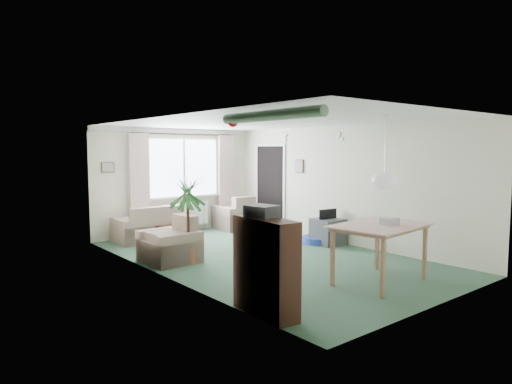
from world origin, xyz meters
TOP-DOWN VIEW (x-y plane):
  - ground at (0.00, 0.00)m, footprint 6.50×6.50m
  - window at (0.20, 3.23)m, footprint 1.80×0.03m
  - curtain_rod at (0.20, 3.15)m, footprint 2.60×0.03m
  - curtain_left at (-0.95, 3.13)m, footprint 0.45×0.08m
  - curtain_right at (1.35, 3.13)m, footprint 0.45×0.08m
  - radiator at (0.20, 3.19)m, footprint 1.20×0.10m
  - doorway at (1.99, 2.20)m, footprint 0.03×0.95m
  - pendant_lamp at (0.20, -2.30)m, footprint 0.36×0.36m
  - tinsel_garland at (-1.92, -2.30)m, footprint 1.60×1.60m
  - bauble_cluster_a at (1.30, 0.90)m, footprint 0.20×0.20m
  - bauble_cluster_b at (1.60, -0.30)m, footprint 0.20×0.20m
  - wall_picture_back at (-1.60, 3.23)m, footprint 0.28×0.03m
  - wall_picture_right at (1.98, 1.20)m, footprint 0.03×0.24m
  - sofa at (-0.89, 2.75)m, footprint 1.50×0.82m
  - armchair_corner at (1.36, 2.73)m, footprint 0.97×0.93m
  - armchair_left at (-1.50, 0.79)m, footprint 0.85×0.90m
  - coffee_table at (-0.55, 2.37)m, footprint 0.92×0.74m
  - photo_frame at (-0.49, 2.38)m, footprint 0.12×0.03m
  - bookshelf at (-1.84, -2.14)m, footprint 0.38×0.94m
  - hifi_box at (-1.82, -2.06)m, footprint 0.32×0.38m
  - houseplant at (-1.30, 0.50)m, footprint 0.76×0.76m
  - dining_table at (0.27, -2.20)m, footprint 1.41×1.02m
  - gift_box at (0.35, -2.29)m, footprint 0.25×0.18m
  - tv_cube at (1.70, 0.09)m, footprint 0.57×0.62m
  - pet_bed at (1.65, 0.28)m, footprint 0.76×0.76m

SIDE VIEW (x-z plane):
  - ground at x=0.00m, z-range 0.00..0.00m
  - pet_bed at x=1.65m, z-range 0.00..0.14m
  - coffee_table at x=-0.55m, z-range 0.00..0.36m
  - tv_cube at x=1.70m, z-range 0.00..0.52m
  - sofa at x=-0.89m, z-range 0.00..0.74m
  - armchair_left at x=-1.50m, z-range 0.00..0.78m
  - radiator at x=0.20m, z-range 0.12..0.68m
  - armchair_corner at x=1.36m, z-range 0.00..0.81m
  - dining_table at x=0.27m, z-range 0.00..0.83m
  - photo_frame at x=-0.49m, z-range 0.36..0.52m
  - bookshelf at x=-1.84m, z-range 0.00..1.13m
  - houseplant at x=-1.30m, z-range 0.00..1.50m
  - gift_box at x=0.35m, z-range 0.83..0.95m
  - doorway at x=1.99m, z-range 0.00..2.00m
  - hifi_box at x=-1.82m, z-range 1.13..1.27m
  - curtain_left at x=-0.95m, z-range 0.27..2.27m
  - curtain_right at x=1.35m, z-range 0.27..2.27m
  - pendant_lamp at x=0.20m, z-range 1.30..1.66m
  - window at x=0.20m, z-range 0.85..2.15m
  - wall_picture_back at x=-1.60m, z-range 1.44..1.66m
  - wall_picture_right at x=1.98m, z-range 1.40..1.70m
  - bauble_cluster_a at x=1.30m, z-range 2.12..2.32m
  - bauble_cluster_b at x=1.60m, z-range 2.12..2.32m
  - curtain_rod at x=0.20m, z-range 2.25..2.29m
  - tinsel_garland at x=-1.92m, z-range 2.22..2.34m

